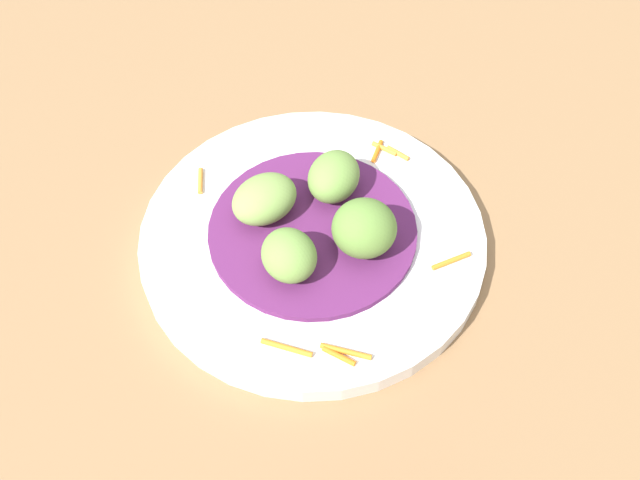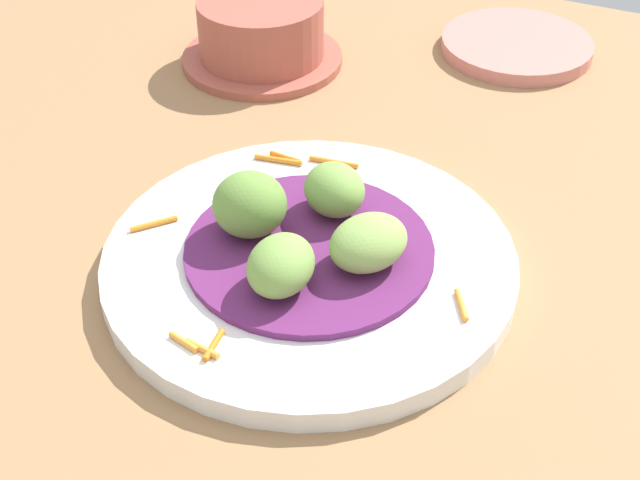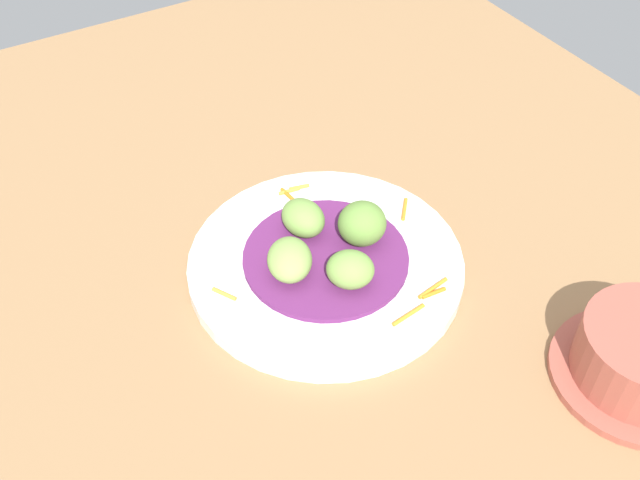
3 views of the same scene
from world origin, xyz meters
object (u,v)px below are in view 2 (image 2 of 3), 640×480
at_px(guac_scoop_right, 281,265).
at_px(guac_scoop_left, 334,190).
at_px(main_plate, 309,262).
at_px(side_plate_small, 522,46).
at_px(guac_scoop_center, 250,204).
at_px(terracotta_bowl, 261,34).
at_px(guac_scoop_back, 371,243).

bearing_deg(guac_scoop_right, guac_scoop_left, 1.66).
distance_m(main_plate, side_plate_small, 0.37).
bearing_deg(guac_scoop_center, guac_scoop_right, -133.34).
height_order(guac_scoop_right, terracotta_bowl, terracotta_bowl).
distance_m(guac_scoop_center, guac_scoop_back, 0.08).
distance_m(guac_scoop_right, terracotta_bowl, 0.33).
height_order(main_plate, side_plate_small, main_plate).
height_order(guac_scoop_left, guac_scoop_center, guac_scoop_center).
bearing_deg(guac_scoop_back, guac_scoop_left, 46.66).
bearing_deg(guac_scoop_left, side_plate_small, -8.17).
bearing_deg(guac_scoop_center, main_plate, -88.34).
bearing_deg(terracotta_bowl, side_plate_small, -60.37).
bearing_deg(terracotta_bowl, main_plate, -146.12).
xyz_separation_m(guac_scoop_center, side_plate_small, (0.37, -0.09, -0.04)).
height_order(guac_scoop_left, guac_scoop_back, guac_scoop_left).
bearing_deg(side_plate_small, guac_scoop_right, 173.83).
bearing_deg(guac_scoop_center, terracotta_bowl, 26.49).
bearing_deg(guac_scoop_back, side_plate_small, -0.53).
relative_size(guac_scoop_center, guac_scoop_right, 0.98).
bearing_deg(guac_scoop_right, terracotta_bowl, 30.02).
bearing_deg(side_plate_small, guac_scoop_left, 171.83).
height_order(main_plate, guac_scoop_left, guac_scoop_left).
bearing_deg(guac_scoop_right, side_plate_small, -6.17).
distance_m(main_plate, terracotta_bowl, 0.30).
xyz_separation_m(main_plate, guac_scoop_back, (0.00, -0.04, 0.03)).
relative_size(main_plate, side_plate_small, 1.93).
height_order(guac_scoop_center, terracotta_bowl, guac_scoop_center).
bearing_deg(guac_scoop_right, guac_scoop_center, 46.66).
height_order(guac_scoop_right, guac_scoop_back, guac_scoop_right).
bearing_deg(side_plate_small, terracotta_bowl, 119.63).
bearing_deg(main_plate, side_plate_small, -7.06).
xyz_separation_m(main_plate, guac_scoop_right, (-0.04, -0.00, 0.03)).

